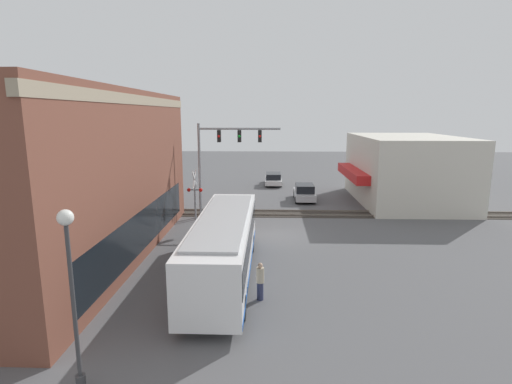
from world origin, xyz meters
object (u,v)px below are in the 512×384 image
Objects in this scene: streetlamp at (72,287)px; parked_car_silver at (304,193)px; city_bus at (224,244)px; crossing_signal at (195,190)px; pedestrian_near_bus at (260,281)px; parked_car_white at (273,179)px; pedestrian_at_crossing at (219,209)px.

streetlamp reaches higher than parked_car_silver.
city_bus is 3.10× the size of crossing_signal.
pedestrian_near_bus is at bearing 169.94° from parked_car_silver.
crossing_signal is 19.08m from streetlamp.
parked_car_white is 16.04m from pedestrian_at_crossing.
parked_car_white is 28.43m from pedestrian_near_bus.
pedestrian_at_crossing is at bearing -5.01° from streetlamp.
parked_car_white is at bearing -15.13° from pedestrian_at_crossing.
parked_car_silver is (7.13, -8.81, -1.59)m from crossing_signal.
streetlamp reaches higher than parked_car_white.
parked_car_silver is at bearing -43.72° from pedestrian_at_crossing.
parked_car_silver is 10.11m from pedestrian_at_crossing.
pedestrian_near_bus is (-12.93, -3.40, -0.02)m from pedestrian_at_crossing.
streetlamp is 8.15m from pedestrian_near_bus.
crossing_signal is 2.32m from pedestrian_at_crossing.
crossing_signal is (10.76, 3.41, 0.58)m from city_bus.
parked_car_silver is (26.18, -8.64, -2.51)m from streetlamp.
streetlamp is 1.16× the size of parked_car_white.
streetlamp reaches higher than pedestrian_at_crossing.
streetlamp is 3.22× the size of pedestrian_near_bus.
parked_car_silver is 8.64m from parked_car_white.
crossing_signal is 14.19m from pedestrian_near_bus.
parked_car_white is (34.36, -5.84, -2.57)m from streetlamp.
pedestrian_at_crossing is at bearing 8.52° from city_bus.
streetlamp is 27.69m from parked_car_silver.
streetlamp reaches higher than crossing_signal.
city_bus is at bearing 37.63° from pedestrian_near_bus.
parked_car_white is (26.07, -2.60, -1.07)m from city_bus.
city_bus is at bearing 163.21° from parked_car_silver.
streetlamp is at bearing 174.99° from pedestrian_at_crossing.
parked_car_silver is at bearing -18.26° from streetlamp.
parked_car_silver is 2.50× the size of pedestrian_at_crossing.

